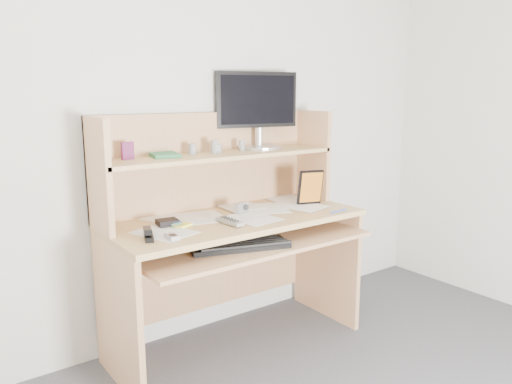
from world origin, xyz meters
TOP-DOWN VIEW (x-y plane):
  - back_wall at (0.00, 1.80)m, footprint 3.60×0.04m
  - desk at (0.00, 1.56)m, footprint 1.40×0.70m
  - paper_clutter at (0.00, 1.48)m, footprint 1.32×0.54m
  - keyboard at (-0.12, 1.28)m, footprint 0.52×0.32m
  - tv_remote at (-0.11, 1.37)m, footprint 0.06×0.18m
  - flip_phone at (-0.47, 1.30)m, footprint 0.05×0.08m
  - stapler at (-0.55, 1.38)m, footprint 0.09×0.15m
  - wallet at (-0.38, 1.53)m, footprint 0.11×0.10m
  - sticky_note_pad at (-0.33, 1.49)m, footprint 0.11×0.11m
  - digital_camera at (0.07, 1.54)m, footprint 0.09×0.06m
  - game_case at (0.51, 1.45)m, footprint 0.15×0.06m
  - blue_pen at (0.52, 1.22)m, footprint 0.13×0.02m
  - card_box at (-0.51, 1.69)m, footprint 0.07×0.03m
  - shelf_book at (-0.31, 1.69)m, footprint 0.17×0.21m
  - chip_stack_a at (-0.15, 1.68)m, footprint 0.05×0.05m
  - chip_stack_b at (0.17, 1.67)m, footprint 0.04×0.04m
  - chip_stack_c at (-0.00, 1.65)m, footprint 0.05×0.05m
  - chip_stack_d at (-0.03, 1.65)m, footprint 0.05×0.05m
  - monitor at (0.32, 1.72)m, footprint 0.52×0.26m

SIDE VIEW (x-z plane):
  - keyboard at x=-0.12m, z-range 0.65..0.68m
  - desk at x=0.00m, z-range 0.04..1.34m
  - paper_clutter at x=0.00m, z-range 0.75..0.76m
  - sticky_note_pad at x=-0.33m, z-range 0.75..0.76m
  - blue_pen at x=0.52m, z-range 0.76..0.76m
  - tv_remote at x=-0.11m, z-range 0.76..0.77m
  - flip_phone at x=-0.47m, z-range 0.76..0.78m
  - wallet at x=-0.38m, z-range 0.76..0.78m
  - stapler at x=-0.55m, z-range 0.76..0.80m
  - digital_camera at x=0.07m, z-range 0.76..0.81m
  - game_case at x=0.51m, z-range 0.76..0.96m
  - shelf_book at x=-0.31m, z-range 1.08..1.10m
  - chip_stack_c at x=0.00m, z-range 1.08..1.13m
  - chip_stack_a at x=-0.15m, z-range 1.08..1.14m
  - chip_stack_b at x=0.17m, z-range 1.08..1.14m
  - chip_stack_d at x=-0.03m, z-range 1.08..1.16m
  - card_box at x=-0.51m, z-range 1.08..1.17m
  - back_wall at x=0.00m, z-range 0.00..2.50m
  - monitor at x=0.32m, z-range 1.10..1.55m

